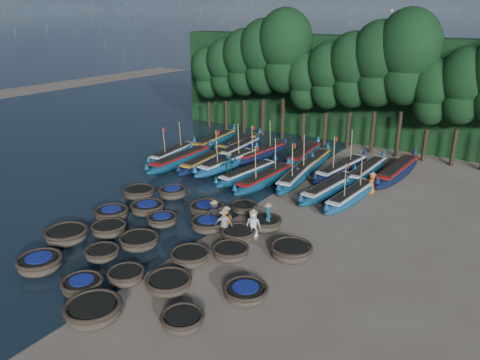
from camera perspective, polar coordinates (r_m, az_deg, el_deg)
The scene contains 63 objects.
ground at distance 28.46m, azimuth -2.04°, elevation -5.51°, with size 120.00×120.00×0.00m, color gray.
foliage_wall at distance 47.41m, azimuth 14.76°, elevation 10.55°, with size 40.00×3.00×10.00m, color black.
coracle_1 at distance 25.45m, azimuth -23.22°, elevation -9.32°, with size 2.75×2.75×0.83m.
coracle_2 at distance 23.02m, azimuth -18.68°, elevation -12.08°, with size 2.13×2.13×0.74m.
coracle_3 at distance 21.09m, azimuth -17.46°, elevation -14.98°, with size 2.66×2.66×0.84m.
coracle_4 at distance 20.01m, azimuth -7.02°, elevation -16.59°, with size 1.84×1.84×0.65m.
coracle_5 at distance 27.91m, azimuth -20.39°, elevation -6.31°, with size 2.76×2.76×0.83m.
coracle_6 at distance 25.61m, azimuth -16.46°, elevation -8.55°, with size 2.14×2.14×0.64m.
coracle_7 at distance 23.25m, azimuth -13.72°, elevation -11.27°, with size 2.07×2.07×0.70m.
coracle_8 at distance 22.28m, azimuth -8.67°, elevation -12.35°, with size 2.37×2.37×0.73m.
coracle_9 at distance 21.46m, azimuth 0.69°, elevation -13.52°, with size 2.06×2.06×0.69m.
coracle_10 at distance 29.99m, azimuth -15.39°, elevation -3.96°, with size 2.42×2.42×0.76m.
coracle_11 at distance 28.04m, azimuth -15.69°, elevation -5.75°, with size 2.41×2.41×0.74m.
coracle_12 at distance 26.26m, azimuth -12.21°, elevation -7.29°, with size 2.18×2.18×0.72m.
coracle_13 at distance 24.27m, azimuth -6.11°, elevation -9.29°, with size 2.28×2.28×0.74m.
coracle_14 at distance 24.56m, azimuth -1.17°, elevation -8.79°, with size 2.15×2.15×0.74m.
coracle_15 at distance 30.34m, azimuth -11.23°, elevation -3.36°, with size 2.64×2.64×0.73m.
coracle_16 at distance 28.57m, azimuth -9.47°, elevation -4.83°, with size 2.06×2.06×0.67m.
coracle_17 at distance 27.61m, azimuth -3.89°, elevation -5.41°, with size 2.42×2.42×0.74m.
coracle_18 at distance 26.35m, azimuth -0.22°, elevation -6.66°, with size 2.36×2.36×0.74m.
coracle_19 at distance 24.68m, azimuth 6.27°, elevation -8.61°, with size 2.30×2.30×0.84m.
coracle_20 at distance 32.96m, azimuth -12.22°, elevation -1.50°, with size 2.64×2.64×0.75m.
coracle_21 at distance 32.48m, azimuth -8.22°, elevation -1.51°, with size 2.16×2.16×0.78m.
coracle_22 at distance 29.70m, azimuth -4.12°, elevation -3.51°, with size 2.26×2.26×0.75m.
coracle_23 at distance 29.93m, azimuth 0.50°, elevation -3.40°, with size 1.76×1.76×0.64m.
coracle_24 at distance 27.62m, azimuth 3.07°, elevation -5.30°, with size 2.38×2.38×0.80m.
long_boat_0 at distance 41.25m, azimuth -8.14°, elevation 3.23°, with size 2.05×7.27×3.11m.
long_boat_1 at distance 39.17m, azimuth -7.18°, elevation 2.49°, with size 1.50×8.53×1.50m.
long_boat_2 at distance 38.72m, azimuth -4.17°, elevation 2.33°, with size 1.96×7.98×1.41m.
long_boat_3 at distance 38.05m, azimuth -1.43°, elevation 2.11°, with size 2.03×8.47×3.61m.
long_boat_4 at distance 35.76m, azimuth 0.96°, elevation 0.82°, with size 2.16×7.49×1.33m.
long_boat_5 at distance 34.56m, azimuth 3.12°, elevation 0.15°, with size 1.81×7.97×3.39m.
long_boat_6 at distance 35.28m, azimuth 6.94°, elevation 0.48°, with size 2.58×8.16×3.50m.
long_boat_7 at distance 33.27m, azimuth 10.86°, elevation -1.00°, with size 2.24×7.93×1.40m.
long_boat_8 at distance 32.28m, azimuth 13.41°, elevation -1.91°, with size 1.90×7.50×3.19m.
long_boat_9 at distance 44.69m, azimuth -3.12°, elevation 4.79°, with size 2.22×8.28×1.46m.
long_boat_10 at distance 43.85m, azimuth -0.10°, elevation 4.46°, with size 1.46×7.63×1.34m.
long_boat_11 at distance 42.09m, azimuth -0.08°, elevation 3.81°, with size 1.82×7.75×1.37m.
long_boat_12 at distance 40.68m, azimuth 2.61°, elevation 3.21°, with size 2.15×7.69×3.28m.
long_boat_13 at distance 40.81m, azimuth 7.83°, elevation 3.10°, with size 2.10×7.71×1.36m.
long_boat_14 at distance 38.75m, azimuth 8.96°, elevation 2.13°, with size 2.10×7.77×1.37m.
long_boat_15 at distance 37.45m, azimuth 12.23°, elevation 1.33°, with size 2.47×8.16×3.50m.
long_boat_16 at distance 37.54m, azimuth 15.16°, elevation 1.10°, with size 1.64×8.04×1.42m.
long_boat_17 at distance 37.90m, azimuth 18.62°, elevation 1.02°, with size 2.04×9.02×1.59m.
fisherman_0 at distance 26.49m, azimuth 1.62°, elevation -5.36°, with size 0.98×0.82×1.91m.
fisherman_1 at distance 27.25m, azimuth 3.42°, elevation -4.50°, with size 0.73×0.75×1.95m.
fisherman_2 at distance 27.17m, azimuth -1.66°, elevation -4.81°, with size 0.93×0.83×1.79m.
fisherman_3 at distance 28.05m, azimuth -3.17°, elevation -4.05°, with size 1.15×1.13×1.78m.
fisherman_4 at distance 26.51m, azimuth -1.99°, elevation -5.36°, with size 1.07×0.77×1.88m.
fisherman_5 at distance 36.71m, azimuth -1.41°, elevation 1.98°, with size 0.76×1.68×1.94m.
fisherman_6 at distance 34.14m, azimuth 15.78°, elevation -0.32°, with size 0.73×0.87×1.73m.
tree_0 at distance 51.66m, azimuth -3.91°, elevation 12.96°, with size 3.68×3.68×8.68m.
tree_1 at distance 50.24m, azimuth -1.77°, elevation 13.58°, with size 4.09×4.09×9.65m.
tree_2 at distance 48.90m, azimuth 0.50°, elevation 14.20°, with size 4.51×4.51×10.63m.
tree_3 at distance 47.63m, azimuth 2.92°, elevation 14.84°, with size 4.92×4.92×11.60m.
tree_4 at distance 46.46m, azimuth 5.47°, elevation 15.49°, with size 5.34×5.34×12.58m.
tree_5 at distance 45.72m, azimuth 7.95°, elevation 11.91°, with size 3.68×3.68×8.68m.
tree_6 at distance 44.70m, azimuth 10.71°, elevation 12.45°, with size 4.09×4.09×9.65m.
tree_7 at distance 43.79m, azimuth 13.60°, elevation 12.99°, with size 4.51×4.51×10.63m.
tree_8 at distance 43.00m, azimuth 16.62°, elevation 13.51°, with size 4.92×4.92×11.60m.
tree_9 at distance 42.32m, azimuth 19.76°, elevation 14.02°, with size 5.34×5.34×12.58m.
tree_10 at distance 42.14m, azimuth 22.38°, elevation 9.95°, with size 3.68×3.68×8.68m.
tree_11 at distance 41.68m, azimuth 25.62°, elevation 10.35°, with size 4.09×4.09×9.65m.
Camera 1 is at (14.91, -20.92, 12.24)m, focal length 35.00 mm.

